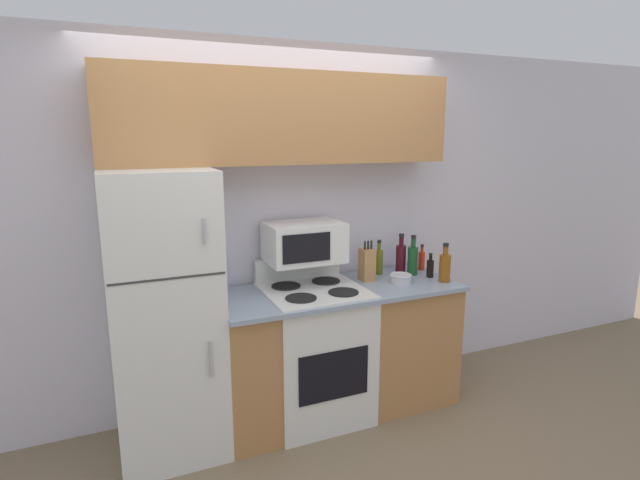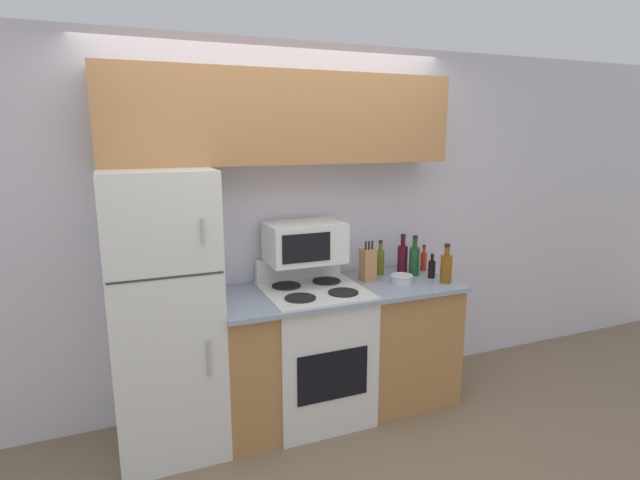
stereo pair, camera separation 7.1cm
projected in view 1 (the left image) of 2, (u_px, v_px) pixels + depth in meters
ground_plane at (315, 441)px, 3.21m from camera, size 12.00×12.00×0.00m
wall_back at (277, 228)px, 3.55m from camera, size 8.00×0.05×2.55m
lower_cabinets at (338, 348)px, 3.52m from camera, size 1.67×0.68×0.90m
refrigerator at (165, 315)px, 2.99m from camera, size 0.62×0.67×1.74m
upper_cabinets at (284, 118)px, 3.23m from camera, size 2.30×0.32×0.58m
stove at (314, 351)px, 3.43m from camera, size 0.67×0.66×1.07m
microwave at (304, 242)px, 3.39m from camera, size 0.52×0.36×0.27m
knife_block at (367, 264)px, 3.56m from camera, size 0.09×0.10×0.29m
bowl at (401, 278)px, 3.53m from camera, size 0.16×0.16×0.06m
bottle_olive_oil at (379, 261)px, 3.73m from camera, size 0.06×0.06×0.26m
bottle_hot_sauce at (422, 260)px, 3.85m from camera, size 0.05×0.05×0.20m
bottle_wine_green at (413, 259)px, 3.71m from camera, size 0.08×0.08×0.30m
bottle_whiskey at (445, 267)px, 3.53m from camera, size 0.08×0.08×0.28m
bottle_wine_red at (401, 257)px, 3.76m from camera, size 0.08×0.08×0.30m
bottle_soy_sauce at (430, 268)px, 3.65m from camera, size 0.05×0.05×0.18m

